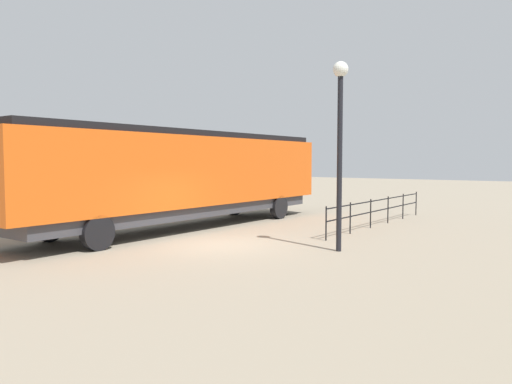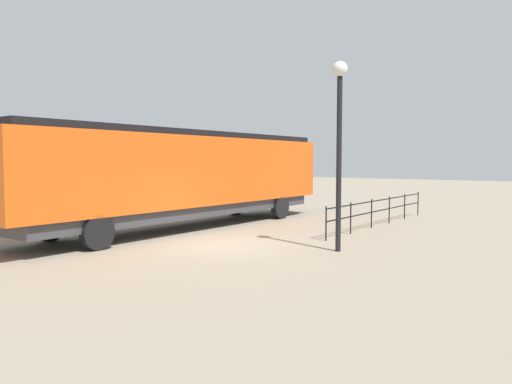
{
  "view_description": "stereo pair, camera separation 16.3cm",
  "coord_description": "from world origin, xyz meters",
  "views": [
    {
      "loc": [
        10.12,
        -11.94,
        2.75
      ],
      "look_at": [
        0.11,
        1.76,
        1.65
      ],
      "focal_mm": 33.86,
      "sensor_mm": 36.0,
      "label": 1
    },
    {
      "loc": [
        10.25,
        -11.85,
        2.75
      ],
      "look_at": [
        0.11,
        1.76,
        1.65
      ],
      "focal_mm": 33.86,
      "sensor_mm": 36.0,
      "label": 2
    }
  ],
  "objects": [
    {
      "name": "platform_fence",
      "position": [
        2.34,
        7.64,
        0.77
      ],
      "size": [
        0.05,
        9.7,
        1.19
      ],
      "color": "black",
      "rests_on": "ground_plane"
    },
    {
      "name": "lamp_post",
      "position": [
        3.57,
        1.3,
        3.86
      ],
      "size": [
        0.47,
        0.47,
        5.71
      ],
      "color": "black",
      "rests_on": "ground_plane"
    },
    {
      "name": "locomotive",
      "position": [
        -3.81,
        2.62,
        2.22
      ],
      "size": [
        3.03,
        15.77,
        3.94
      ],
      "color": "#D15114",
      "rests_on": "ground_plane"
    },
    {
      "name": "ground_plane",
      "position": [
        0.0,
        0.0,
        0.0
      ],
      "size": [
        120.0,
        120.0,
        0.0
      ],
      "primitive_type": "plane",
      "color": "gray"
    }
  ]
}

